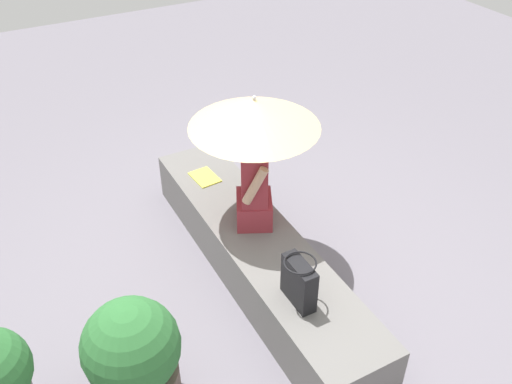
{
  "coord_description": "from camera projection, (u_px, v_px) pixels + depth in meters",
  "views": [
    {
      "loc": [
        -2.95,
        1.6,
        3.29
      ],
      "look_at": [
        0.09,
        -0.03,
        0.78
      ],
      "focal_mm": 39.15,
      "sensor_mm": 36.0,
      "label": 1
    }
  ],
  "objects": [
    {
      "name": "parasol",
      "position": [
        254.0,
        113.0,
        4.09
      ],
      "size": [
        1.0,
        1.0,
        1.06
      ],
      "color": "#B7B7BC",
      "rests_on": "stone_bench"
    },
    {
      "name": "person_seated",
      "position": [
        254.0,
        181.0,
        4.32
      ],
      "size": [
        0.51,
        0.4,
        0.9
      ],
      "color": "#992D38",
      "rests_on": "stone_bench"
    },
    {
      "name": "planter_near",
      "position": [
        134.0,
        359.0,
        3.42
      ],
      "size": [
        0.61,
        0.61,
        0.87
      ],
      "color": "brown",
      "rests_on": "ground"
    },
    {
      "name": "stone_bench",
      "position": [
        258.0,
        255.0,
        4.52
      ],
      "size": [
        2.9,
        0.59,
        0.43
      ],
      "primitive_type": "cube",
      "color": "slate",
      "rests_on": "ground"
    },
    {
      "name": "handbag_black",
      "position": [
        299.0,
        282.0,
        3.73
      ],
      "size": [
        0.3,
        0.22,
        0.36
      ],
      "color": "black",
      "rests_on": "stone_bench"
    },
    {
      "name": "ground_plane",
      "position": [
        258.0,
        275.0,
        4.65
      ],
      "size": [
        14.0,
        14.0,
        0.0
      ],
      "primitive_type": "plane",
      "color": "slate"
    },
    {
      "name": "magazine",
      "position": [
        205.0,
        177.0,
        5.03
      ],
      "size": [
        0.3,
        0.22,
        0.01
      ],
      "primitive_type": "cube",
      "rotation": [
        0.0,
        0.0,
        0.09
      ],
      "color": "#EAE04C",
      "rests_on": "stone_bench"
    }
  ]
}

